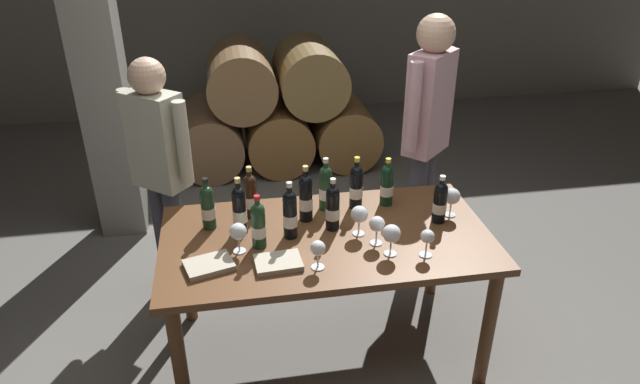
# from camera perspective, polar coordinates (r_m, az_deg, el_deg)

# --- Properties ---
(ground_plane) EXTENTS (14.00, 14.00, 0.00)m
(ground_plane) POSITION_cam_1_polar(r_m,az_deg,el_deg) (3.40, 0.60, -15.28)
(ground_plane) COLOR #66635E
(barrel_stack) EXTENTS (1.86, 0.90, 1.15)m
(barrel_stack) POSITION_cam_1_polar(r_m,az_deg,el_deg) (5.37, -4.42, 8.17)
(barrel_stack) COLOR brown
(barrel_stack) RESTS_ON ground_plane
(stone_pillar) EXTENTS (0.32, 0.32, 2.60)m
(stone_pillar) POSITION_cam_1_polar(r_m,az_deg,el_deg) (4.25, -21.46, 12.06)
(stone_pillar) COLOR slate
(stone_pillar) RESTS_ON ground_plane
(dining_table) EXTENTS (1.70, 0.90, 0.76)m
(dining_table) POSITION_cam_1_polar(r_m,az_deg,el_deg) (2.98, 0.66, -5.88)
(dining_table) COLOR brown
(dining_table) RESTS_ON ground_plane
(wine_bottle_0) EXTENTS (0.07, 0.07, 0.29)m
(wine_bottle_0) POSITION_cam_1_polar(r_m,az_deg,el_deg) (2.99, -11.23, -1.46)
(wine_bottle_0) COLOR #19381E
(wine_bottle_0) RESTS_ON dining_table
(wine_bottle_1) EXTENTS (0.07, 0.07, 0.29)m
(wine_bottle_1) POSITION_cam_1_polar(r_m,az_deg,el_deg) (2.80, -6.21, -3.30)
(wine_bottle_1) COLOR #19381E
(wine_bottle_1) RESTS_ON dining_table
(wine_bottle_2) EXTENTS (0.07, 0.07, 0.27)m
(wine_bottle_2) POSITION_cam_1_polar(r_m,az_deg,el_deg) (3.06, 11.99, -0.97)
(wine_bottle_2) COLOR black
(wine_bottle_2) RESTS_ON dining_table
(wine_bottle_3) EXTENTS (0.07, 0.07, 0.31)m
(wine_bottle_3) POSITION_cam_1_polar(r_m,az_deg,el_deg) (3.13, 3.67, 0.59)
(wine_bottle_3) COLOR black
(wine_bottle_3) RESTS_ON dining_table
(wine_bottle_4) EXTENTS (0.07, 0.07, 0.28)m
(wine_bottle_4) POSITION_cam_1_polar(r_m,az_deg,el_deg) (3.18, 6.75, 0.75)
(wine_bottle_4) COLOR black
(wine_bottle_4) RESTS_ON dining_table
(wine_bottle_5) EXTENTS (0.07, 0.07, 0.31)m
(wine_bottle_5) POSITION_cam_1_polar(r_m,az_deg,el_deg) (3.11, 0.57, 0.47)
(wine_bottle_5) COLOR #19381E
(wine_bottle_5) RESTS_ON dining_table
(wine_bottle_6) EXTENTS (0.07, 0.07, 0.31)m
(wine_bottle_6) POSITION_cam_1_polar(r_m,az_deg,el_deg) (2.86, -3.03, -2.21)
(wine_bottle_6) COLOR black
(wine_bottle_6) RESTS_ON dining_table
(wine_bottle_7) EXTENTS (0.07, 0.07, 0.32)m
(wine_bottle_7) POSITION_cam_1_polar(r_m,az_deg,el_deg) (3.00, -1.44, -0.53)
(wine_bottle_7) COLOR black
(wine_bottle_7) RESTS_ON dining_table
(wine_bottle_8) EXTENTS (0.07, 0.07, 0.30)m
(wine_bottle_8) POSITION_cam_1_polar(r_m,az_deg,el_deg) (3.06, -7.02, -0.35)
(wine_bottle_8) COLOR black
(wine_bottle_8) RESTS_ON dining_table
(wine_bottle_9) EXTENTS (0.07, 0.07, 0.29)m
(wine_bottle_9) POSITION_cam_1_polar(r_m,az_deg,el_deg) (2.93, 1.28, -1.55)
(wine_bottle_9) COLOR black
(wine_bottle_9) RESTS_ON dining_table
(wine_bottle_10) EXTENTS (0.07, 0.07, 0.31)m
(wine_bottle_10) POSITION_cam_1_polar(r_m,az_deg,el_deg) (2.92, -8.11, -1.75)
(wine_bottle_10) COLOR black
(wine_bottle_10) RESTS_ON dining_table
(wine_glass_0) EXTENTS (0.08, 0.08, 0.15)m
(wine_glass_0) POSITION_cam_1_polar(r_m,az_deg,el_deg) (2.83, 5.76, -3.31)
(wine_glass_0) COLOR white
(wine_glass_0) RESTS_ON dining_table
(wine_glass_1) EXTENTS (0.08, 0.08, 0.16)m
(wine_glass_1) POSITION_cam_1_polar(r_m,az_deg,el_deg) (2.78, -8.25, -4.03)
(wine_glass_1) COLOR white
(wine_glass_1) RESTS_ON dining_table
(wine_glass_2) EXTENTS (0.09, 0.09, 0.16)m
(wine_glass_2) POSITION_cam_1_polar(r_m,az_deg,el_deg) (2.75, 7.22, -4.23)
(wine_glass_2) COLOR white
(wine_glass_2) RESTS_ON dining_table
(wine_glass_3) EXTENTS (0.09, 0.09, 0.16)m
(wine_glass_3) POSITION_cam_1_polar(r_m,az_deg,el_deg) (2.89, 3.98, -2.32)
(wine_glass_3) COLOR white
(wine_glass_3) RESTS_ON dining_table
(wine_glass_4) EXTENTS (0.07, 0.07, 0.15)m
(wine_glass_4) POSITION_cam_1_polar(r_m,az_deg,el_deg) (2.64, -0.22, -5.77)
(wine_glass_4) COLOR white
(wine_glass_4) RESTS_ON dining_table
(wine_glass_5) EXTENTS (0.07, 0.07, 0.14)m
(wine_glass_5) POSITION_cam_1_polar(r_m,az_deg,el_deg) (2.77, 10.75, -4.54)
(wine_glass_5) COLOR white
(wine_glass_5) RESTS_ON dining_table
(wine_glass_6) EXTENTS (0.09, 0.09, 0.16)m
(wine_glass_6) POSITION_cam_1_polar(r_m,az_deg,el_deg) (3.14, 13.14, -0.47)
(wine_glass_6) COLOR white
(wine_glass_6) RESTS_ON dining_table
(tasting_notebook) EXTENTS (0.26, 0.21, 0.03)m
(tasting_notebook) POSITION_cam_1_polar(r_m,az_deg,el_deg) (2.74, -11.13, -7.25)
(tasting_notebook) COLOR #B2A893
(tasting_notebook) RESTS_ON dining_table
(leather_ledger) EXTENTS (0.23, 0.17, 0.03)m
(leather_ledger) POSITION_cam_1_polar(r_m,az_deg,el_deg) (2.71, -4.23, -7.11)
(leather_ledger) COLOR #B2A893
(leather_ledger) RESTS_ON dining_table
(sommelier_presenting) EXTENTS (0.38, 0.37, 1.72)m
(sommelier_presenting) POSITION_cam_1_polar(r_m,az_deg,el_deg) (3.65, 10.78, 6.84)
(sommelier_presenting) COLOR #383842
(sommelier_presenting) RESTS_ON ground_plane
(taster_seated_left) EXTENTS (0.40, 0.34, 1.54)m
(taster_seated_left) POSITION_cam_1_polar(r_m,az_deg,el_deg) (3.48, -15.89, 2.98)
(taster_seated_left) COLOR #383842
(taster_seated_left) RESTS_ON ground_plane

